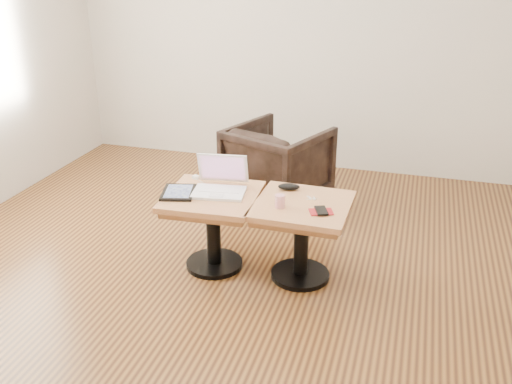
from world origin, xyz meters
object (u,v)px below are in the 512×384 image
(side_table_left, at_px, (213,213))
(side_table_right, at_px, (302,222))
(striped_cup, at_px, (280,201))
(armchair, at_px, (278,164))
(laptop, at_px, (220,184))

(side_table_left, relative_size, side_table_right, 1.03)
(side_table_right, distance_m, striped_cup, 0.23)
(side_table_right, xyz_separation_m, striped_cup, (-0.12, -0.10, 0.17))
(armchair, bearing_deg, side_table_left, 105.00)
(laptop, xyz_separation_m, striped_cup, (0.44, -0.13, -0.01))
(side_table_left, height_order, laptop, laptop)
(side_table_left, xyz_separation_m, striped_cup, (0.47, -0.07, 0.17))
(side_table_right, relative_size, armchair, 0.82)
(striped_cup, bearing_deg, armchair, 104.76)
(striped_cup, bearing_deg, laptop, 162.90)
(laptop, distance_m, striped_cup, 0.46)
(side_table_right, bearing_deg, striped_cup, -140.12)
(side_table_right, height_order, striped_cup, striped_cup)
(side_table_left, xyz_separation_m, laptop, (0.03, 0.06, 0.18))
(laptop, bearing_deg, armchair, 76.13)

